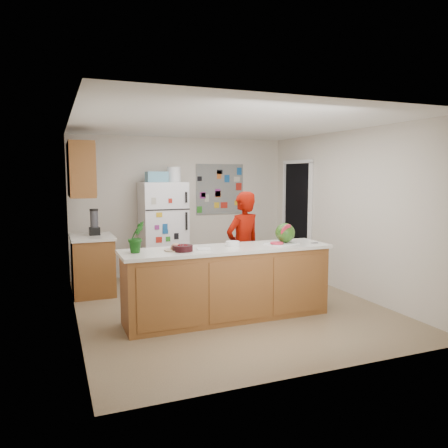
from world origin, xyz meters
name	(u,v)px	position (x,y,z in m)	size (l,w,h in m)	color
floor	(227,306)	(0.00, 0.00, -0.01)	(4.00, 4.50, 0.02)	brown
wall_back	(182,206)	(0.00, 2.26, 1.25)	(4.00, 0.02, 2.50)	beige
wall_left	(73,223)	(-2.01, 0.00, 1.25)	(0.02, 4.50, 2.50)	beige
wall_right	(348,212)	(2.01, 0.00, 1.25)	(0.02, 4.50, 2.50)	beige
ceiling	(228,124)	(0.00, 0.00, 2.51)	(4.00, 4.50, 0.02)	white
doorway	(297,218)	(1.99, 1.45, 1.02)	(0.03, 0.85, 2.04)	black
peninsula_base	(228,285)	(-0.20, -0.50, 0.44)	(2.60, 0.62, 0.88)	brown
peninsula_top	(228,249)	(-0.20, -0.50, 0.90)	(2.68, 0.70, 0.04)	silver
side_counter_base	(93,266)	(-1.69, 1.35, 0.43)	(0.60, 0.80, 0.86)	brown
side_counter_top	(92,237)	(-1.69, 1.35, 0.88)	(0.64, 0.84, 0.04)	silver
upper_cabinets	(81,170)	(-1.82, 1.30, 1.90)	(0.35, 1.00, 0.80)	brown
refrigerator	(163,231)	(-0.45, 1.88, 0.85)	(0.75, 0.70, 1.70)	silver
fridge_top_bin	(157,177)	(-0.55, 1.88, 1.79)	(0.35, 0.28, 0.18)	#5999B2
photo_collage	(220,189)	(0.75, 2.24, 1.55)	(0.95, 0.01, 0.95)	slate
person	(243,248)	(0.27, 0.08, 0.80)	(0.58, 0.38, 1.59)	#6D0900
blender_appliance	(94,223)	(-1.64, 1.42, 1.09)	(0.12, 0.12, 0.38)	black
cutting_board	(282,243)	(0.57, -0.51, 0.93)	(0.40, 0.30, 0.01)	silver
watermelon	(285,233)	(0.63, -0.49, 1.06)	(0.26, 0.26, 0.26)	#2B561A
watermelon_slice	(277,243)	(0.47, -0.56, 0.94)	(0.17, 0.17, 0.02)	#CC1F4A
cherry_bowl	(183,248)	(-0.80, -0.56, 0.96)	(0.25, 0.25, 0.07)	black
white_bowl	(233,244)	(-0.10, -0.43, 0.95)	(0.18, 0.18, 0.06)	silver
cobalt_bowl	(186,249)	(-0.76, -0.56, 0.95)	(0.13, 0.13, 0.05)	#050669
plate	(176,250)	(-0.87, -0.48, 0.93)	(0.28, 0.28, 0.02)	beige
paper_towel	(204,249)	(-0.54, -0.56, 0.93)	(0.16, 0.14, 0.02)	white
keys	(315,243)	(1.00, -0.63, 0.93)	(0.09, 0.04, 0.01)	gray
potted_plant	(137,237)	(-1.33, -0.45, 1.11)	(0.20, 0.16, 0.37)	#124614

